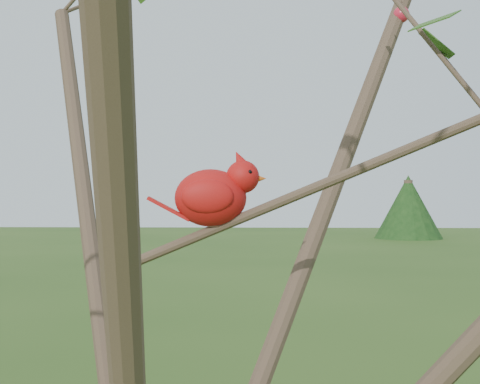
# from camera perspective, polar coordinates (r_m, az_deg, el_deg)

# --- Properties ---
(crabapple_tree) EXTENTS (2.35, 2.05, 2.95)m
(crabapple_tree) POSITION_cam_1_polar(r_m,az_deg,el_deg) (1.03, -6.91, 2.52)
(crabapple_tree) COLOR #463526
(crabapple_tree) RESTS_ON ground
(cardinal) EXTENTS (0.20, 0.11, 0.14)m
(cardinal) POSITION_cam_1_polar(r_m,az_deg,el_deg) (1.13, -2.19, -0.24)
(cardinal) COLOR red
(cardinal) RESTS_ON ground
(distant_trees) EXTENTS (40.00, 16.77, 3.03)m
(distant_trees) POSITION_cam_1_polar(r_m,az_deg,el_deg) (24.41, -12.53, -1.78)
(distant_trees) COLOR #463526
(distant_trees) RESTS_ON ground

